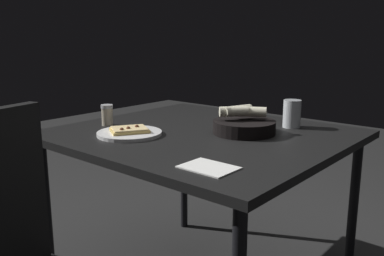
{
  "coord_description": "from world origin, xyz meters",
  "views": [
    {
      "loc": [
        1.04,
        -1.28,
        1.11
      ],
      "look_at": [
        -0.01,
        -0.05,
        0.75
      ],
      "focal_mm": 39.02,
      "sensor_mm": 36.0,
      "label": 1
    }
  ],
  "objects_px": {
    "bread_basket": "(244,125)",
    "pepper_shaker": "(107,116)",
    "dining_table": "(202,146)",
    "beer_glass": "(292,115)",
    "pizza_plate": "(130,133)"
  },
  "relations": [
    {
      "from": "dining_table",
      "to": "pizza_plate",
      "type": "relative_size",
      "value": 4.29
    },
    {
      "from": "dining_table",
      "to": "pepper_shaker",
      "type": "xyz_separation_m",
      "value": [
        -0.39,
        -0.17,
        0.1
      ]
    },
    {
      "from": "dining_table",
      "to": "bread_basket",
      "type": "distance_m",
      "value": 0.19
    },
    {
      "from": "pizza_plate",
      "to": "beer_glass",
      "type": "distance_m",
      "value": 0.69
    },
    {
      "from": "bread_basket",
      "to": "dining_table",
      "type": "bearing_deg",
      "value": -149.1
    },
    {
      "from": "bread_basket",
      "to": "pepper_shaker",
      "type": "xyz_separation_m",
      "value": [
        -0.54,
        -0.26,
        0.0
      ]
    },
    {
      "from": "pizza_plate",
      "to": "beer_glass",
      "type": "bearing_deg",
      "value": 52.61
    },
    {
      "from": "bread_basket",
      "to": "beer_glass",
      "type": "height_order",
      "value": "beer_glass"
    },
    {
      "from": "beer_glass",
      "to": "pepper_shaker",
      "type": "distance_m",
      "value": 0.79
    },
    {
      "from": "dining_table",
      "to": "pizza_plate",
      "type": "bearing_deg",
      "value": -127.88
    },
    {
      "from": "pizza_plate",
      "to": "bread_basket",
      "type": "distance_m",
      "value": 0.45
    },
    {
      "from": "pizza_plate",
      "to": "pepper_shaker",
      "type": "distance_m",
      "value": 0.22
    },
    {
      "from": "beer_glass",
      "to": "pepper_shaker",
      "type": "xyz_separation_m",
      "value": [
        -0.63,
        -0.48,
        -0.01
      ]
    },
    {
      "from": "beer_glass",
      "to": "pepper_shaker",
      "type": "bearing_deg",
      "value": -142.36
    },
    {
      "from": "pepper_shaker",
      "to": "beer_glass",
      "type": "bearing_deg",
      "value": 37.64
    }
  ]
}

